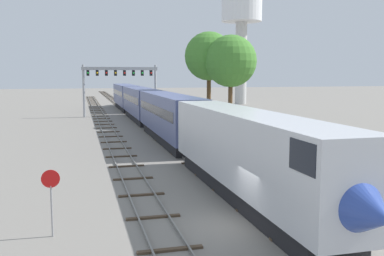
{
  "coord_description": "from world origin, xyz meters",
  "views": [
    {
      "loc": [
        -6.74,
        -17.89,
        6.81
      ],
      "look_at": [
        1.0,
        12.0,
        3.0
      ],
      "focal_mm": 40.82,
      "sensor_mm": 36.0,
      "label": 1
    }
  ],
  "objects_px": {
    "passenger_train": "(151,108)",
    "trackside_tree_mid": "(209,56)",
    "trackside_tree_left": "(231,61)",
    "stop_sign": "(51,193)",
    "water_tower": "(242,19)",
    "signal_gantry": "(120,78)"
  },
  "relations": [
    {
      "from": "passenger_train",
      "to": "trackside_tree_mid",
      "type": "height_order",
      "value": "trackside_tree_mid"
    },
    {
      "from": "trackside_tree_left",
      "to": "trackside_tree_mid",
      "type": "bearing_deg",
      "value": 123.45
    },
    {
      "from": "stop_sign",
      "to": "trackside_tree_mid",
      "type": "relative_size",
      "value": 0.23
    },
    {
      "from": "stop_sign",
      "to": "trackside_tree_mid",
      "type": "height_order",
      "value": "trackside_tree_mid"
    },
    {
      "from": "stop_sign",
      "to": "trackside_tree_mid",
      "type": "xyz_separation_m",
      "value": [
        18.02,
        37.15,
        7.27
      ]
    },
    {
      "from": "trackside_tree_left",
      "to": "trackside_tree_mid",
      "type": "relative_size",
      "value": 0.95
    },
    {
      "from": "passenger_train",
      "to": "trackside_tree_left",
      "type": "height_order",
      "value": "trackside_tree_left"
    },
    {
      "from": "water_tower",
      "to": "stop_sign",
      "type": "relative_size",
      "value": 8.55
    },
    {
      "from": "water_tower",
      "to": "stop_sign",
      "type": "bearing_deg",
      "value": -116.17
    },
    {
      "from": "water_tower",
      "to": "trackside_tree_mid",
      "type": "relative_size",
      "value": 1.99
    },
    {
      "from": "signal_gantry",
      "to": "water_tower",
      "type": "bearing_deg",
      "value": 38.27
    },
    {
      "from": "signal_gantry",
      "to": "trackside_tree_mid",
      "type": "xyz_separation_m",
      "value": [
        10.27,
        -15.47,
        2.96
      ]
    },
    {
      "from": "water_tower",
      "to": "trackside_tree_left",
      "type": "relative_size",
      "value": 2.09
    },
    {
      "from": "stop_sign",
      "to": "trackside_tree_left",
      "type": "relative_size",
      "value": 0.24
    },
    {
      "from": "passenger_train",
      "to": "stop_sign",
      "type": "xyz_separation_m",
      "value": [
        -10.0,
        -35.54,
        -0.73
      ]
    },
    {
      "from": "passenger_train",
      "to": "trackside_tree_mid",
      "type": "xyz_separation_m",
      "value": [
        8.02,
        1.6,
        6.54
      ]
    },
    {
      "from": "stop_sign",
      "to": "trackside_tree_left",
      "type": "height_order",
      "value": "trackside_tree_left"
    },
    {
      "from": "signal_gantry",
      "to": "water_tower",
      "type": "relative_size",
      "value": 0.49
    },
    {
      "from": "signal_gantry",
      "to": "trackside_tree_left",
      "type": "relative_size",
      "value": 1.03
    },
    {
      "from": "passenger_train",
      "to": "signal_gantry",
      "type": "bearing_deg",
      "value": 97.51
    },
    {
      "from": "passenger_train",
      "to": "stop_sign",
      "type": "height_order",
      "value": "passenger_train"
    },
    {
      "from": "passenger_train",
      "to": "signal_gantry",
      "type": "distance_m",
      "value": 17.59
    }
  ]
}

